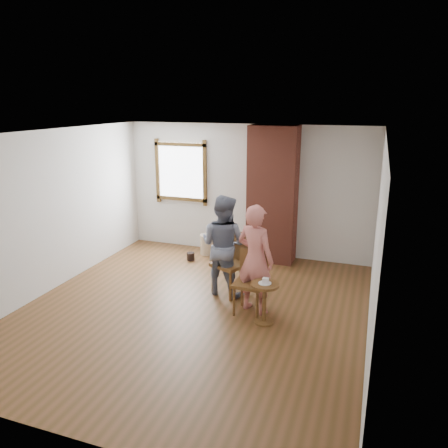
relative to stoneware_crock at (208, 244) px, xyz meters
The scene contains 12 objects.
ground 2.50m from the stoneware_crock, 74.02° to the right, with size 5.50×5.50×0.00m, color brown.
room_shell 2.49m from the stoneware_crock, 70.62° to the right, with size 5.04×5.52×2.62m.
brick_chimney 1.69m from the stoneware_crock, ahead, with size 0.90×0.50×2.60m, color brown.
stoneware_crock is the anchor object (origin of this frame).
dark_pot 0.51m from the stoneware_crock, 112.09° to the right, with size 0.15×0.15×0.15m, color black.
dining_chair_left 1.93m from the stoneware_crock, 56.27° to the right, with size 0.62×0.62×1.01m.
dining_chair_right 2.62m from the stoneware_crock, 54.41° to the right, with size 0.45×0.45×0.92m.
side_table 3.02m from the stoneware_crock, 53.42° to the right, with size 0.40×0.40×0.60m.
cake_plate 3.04m from the stoneware_crock, 53.42° to the right, with size 0.18×0.18×0.01m, color white.
cake_slice 3.05m from the stoneware_crock, 53.27° to the right, with size 0.08×0.07×0.06m, color white.
man 1.98m from the stoneware_crock, 61.04° to the right, with size 0.79×0.62×1.63m, color #131B36.
person_pink 2.69m from the stoneware_crock, 53.29° to the right, with size 0.59×0.39×1.63m, color #CE6F67.
Camera 1 is at (2.42, -5.45, 3.04)m, focal length 35.00 mm.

